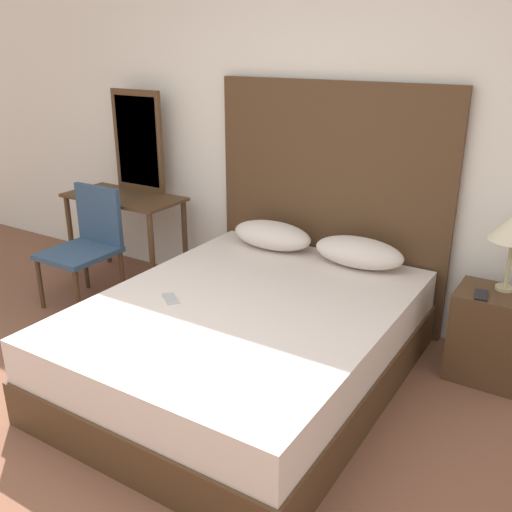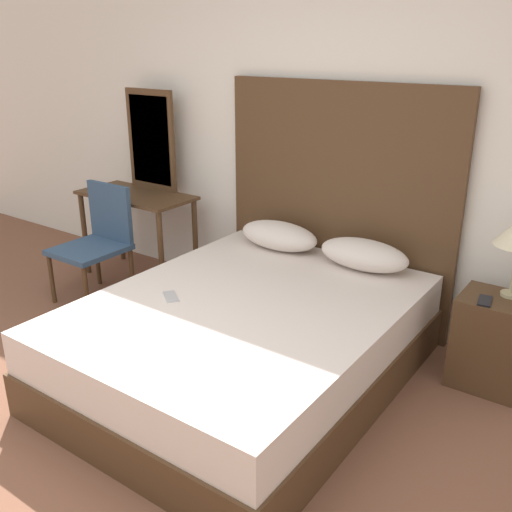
# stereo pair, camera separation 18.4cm
# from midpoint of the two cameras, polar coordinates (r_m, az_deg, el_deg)

# --- Properties ---
(ground_plane) EXTENTS (16.00, 16.00, 0.00)m
(ground_plane) POSITION_cam_midpoint_polar(r_m,az_deg,el_deg) (2.91, -17.63, -21.99)
(ground_plane) COLOR brown
(wall_back) EXTENTS (10.00, 0.06, 2.70)m
(wall_back) POSITION_cam_midpoint_polar(r_m,az_deg,el_deg) (4.10, 8.65, 12.43)
(wall_back) COLOR white
(wall_back) RESTS_ON ground_plane
(bed) EXTENTS (1.66, 2.12, 0.51)m
(bed) POSITION_cam_midpoint_polar(r_m,az_deg,el_deg) (3.44, 0.51, -8.46)
(bed) COLOR #4C331E
(bed) RESTS_ON ground_plane
(headboard) EXTENTS (1.75, 0.05, 1.68)m
(headboard) POSITION_cam_midpoint_polar(r_m,az_deg,el_deg) (4.09, 9.33, 5.07)
(headboard) COLOR #4C331E
(headboard) RESTS_ON ground_plane
(pillow_left) EXTENTS (0.61, 0.30, 0.20)m
(pillow_left) POSITION_cam_midpoint_polar(r_m,az_deg,el_deg) (4.12, 3.57, 2.04)
(pillow_left) COLOR silver
(pillow_left) RESTS_ON bed
(pillow_right) EXTENTS (0.61, 0.30, 0.20)m
(pillow_right) POSITION_cam_midpoint_polar(r_m,az_deg,el_deg) (3.83, 12.08, 0.12)
(pillow_right) COLOR silver
(pillow_right) RESTS_ON bed
(phone_on_bed) EXTENTS (0.16, 0.14, 0.01)m
(phone_on_bed) POSITION_cam_midpoint_polar(r_m,az_deg,el_deg) (3.39, -6.99, -4.06)
(phone_on_bed) COLOR #B7B7BC
(phone_on_bed) RESTS_ON bed
(nightstand) EXTENTS (0.43, 0.36, 0.56)m
(nightstand) POSITION_cam_midpoint_polar(r_m,az_deg,el_deg) (3.68, 24.05, -7.90)
(nightstand) COLOR #4C331E
(nightstand) RESTS_ON ground_plane
(phone_on_nightstand) EXTENTS (0.09, 0.16, 0.01)m
(phone_on_nightstand) POSITION_cam_midpoint_polar(r_m,az_deg,el_deg) (3.49, 23.33, -4.14)
(phone_on_nightstand) COLOR black
(phone_on_nightstand) RESTS_ON nightstand
(vanity_desk) EXTENTS (0.99, 0.48, 0.74)m
(vanity_desk) POSITION_cam_midpoint_polar(r_m,az_deg,el_deg) (4.85, -10.78, 4.65)
(vanity_desk) COLOR #4C331E
(vanity_desk) RESTS_ON ground_plane
(vanity_mirror) EXTENTS (0.51, 0.03, 0.82)m
(vanity_mirror) POSITION_cam_midpoint_polar(r_m,az_deg,el_deg) (4.88, -9.38, 11.35)
(vanity_mirror) COLOR #4C331E
(vanity_mirror) RESTS_ON vanity_desk
(chair) EXTENTS (0.47, 0.51, 0.89)m
(chair) POSITION_cam_midpoint_polar(r_m,az_deg,el_deg) (4.58, -14.40, 1.88)
(chair) COLOR #334C6B
(chair) RESTS_ON ground_plane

